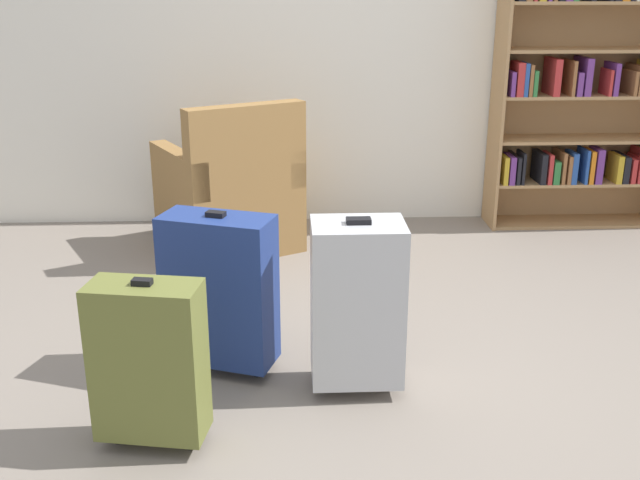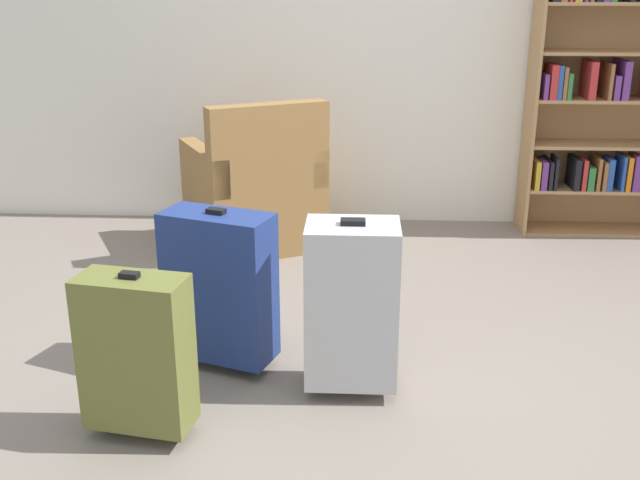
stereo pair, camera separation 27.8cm
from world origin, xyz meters
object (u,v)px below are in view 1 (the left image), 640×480
Objects in this scene: bookshelf at (588,90)px; suitcase_silver at (357,302)px; armchair at (230,197)px; suitcase_navy_blue at (219,290)px; suitcase_olive at (149,361)px; mug at (332,240)px.

bookshelf is 2.37× the size of suitcase_silver.
armchair is 1.33× the size of suitcase_silver.
suitcase_navy_blue is (0.06, -1.52, 0.04)m from armchair.
suitcase_navy_blue is (-0.54, 0.17, -0.01)m from suitcase_silver.
armchair is at bearing 109.64° from suitcase_silver.
suitcase_silver reaches higher than suitcase_olive.
suitcase_navy_blue reaches higher than mug.
suitcase_silver is (-0.00, -1.64, 0.32)m from mug.
mug is 0.17× the size of suitcase_navy_blue.
suitcase_navy_blue is at bearing -110.33° from mug.
mug is at bearing -165.22° from bookshelf.
suitcase_silver is (-1.66, -2.08, -0.51)m from bookshelf.
suitcase_olive is (-0.74, -2.00, 0.28)m from mug.
suitcase_olive is at bearing -93.78° from armchair.
suitcase_silver is (0.60, -1.69, 0.05)m from armchair.
mug is 1.67m from suitcase_silver.
suitcase_navy_blue is 1.10× the size of suitcase_olive.
bookshelf reaches higher than suitcase_silver.
suitcase_olive is at bearing -110.35° from mug.
bookshelf is 2.36m from armchair.
armchair is (-2.26, -0.39, -0.57)m from bookshelf.
armchair is at bearing 175.17° from mug.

